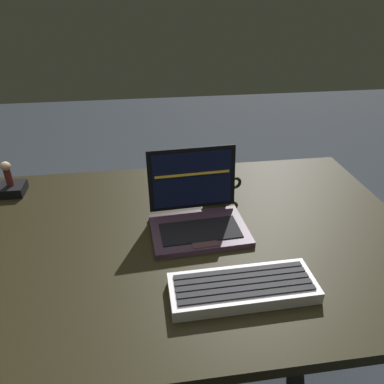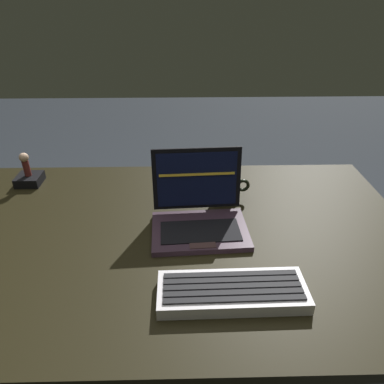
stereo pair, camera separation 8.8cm
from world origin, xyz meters
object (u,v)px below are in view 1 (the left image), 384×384
figurine_stand (12,189)px  coffee_mug (219,185)px  external_keyboard (243,288)px  laptop_front (197,214)px  figurine (7,172)px

figurine_stand → coffee_mug: bearing=-10.2°
figurine_stand → coffee_mug: (0.65, -0.12, 0.03)m
coffee_mug → external_keyboard: bearing=-94.4°
figurine_stand → external_keyboard: bearing=-39.9°
laptop_front → coffee_mug: (0.09, 0.14, 0.00)m
figurine → external_keyboard: bearing=-39.9°
laptop_front → coffee_mug: 0.17m
laptop_front → figurine: bearing=154.9°
figurine → coffee_mug: (0.65, -0.12, -0.03)m
laptop_front → external_keyboard: (0.06, -0.26, -0.03)m
external_keyboard → figurine_stand: external_keyboard is taller
external_keyboard → figurine: figurine is taller
external_keyboard → figurine: bearing=140.1°
figurine → coffee_mug: 0.66m
figurine_stand → figurine: size_ratio=0.98×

